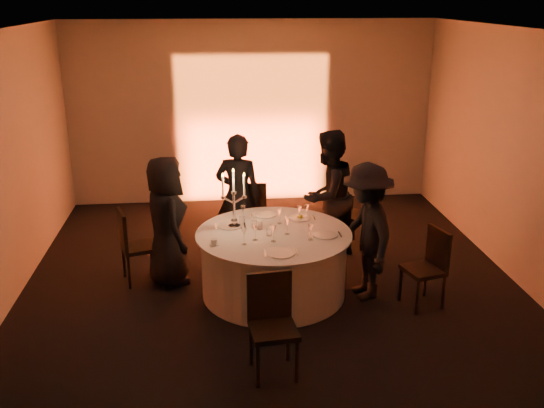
{
  "coord_description": "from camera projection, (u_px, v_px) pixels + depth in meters",
  "views": [
    {
      "loc": [
        -0.67,
        -6.43,
        3.36
      ],
      "look_at": [
        0.0,
        0.2,
        1.05
      ],
      "focal_mm": 40.0,
      "sensor_mm": 36.0,
      "label": 1
    }
  ],
  "objects": [
    {
      "name": "plate_back_right",
      "position": [
        300.0,
        217.0,
        7.39
      ],
      "size": [
        0.35,
        0.26,
        0.08
      ],
      "color": "white",
      "rests_on": "banquet_table"
    },
    {
      "name": "plate_back_left",
      "position": [
        265.0,
        215.0,
        7.5
      ],
      "size": [
        0.36,
        0.26,
        0.01
      ],
      "color": "white",
      "rests_on": "banquet_table"
    },
    {
      "name": "wine_glass_f",
      "position": [
        311.0,
        229.0,
        6.7
      ],
      "size": [
        0.07,
        0.07,
        0.19
      ],
      "color": "white",
      "rests_on": "banquet_table"
    },
    {
      "name": "tumbler_d",
      "position": [
        255.0,
        224.0,
        7.1
      ],
      "size": [
        0.07,
        0.07,
        0.09
      ],
      "primitive_type": "cylinder",
      "color": "white",
      "rests_on": "banquet_table"
    },
    {
      "name": "plate_left",
      "position": [
        230.0,
        226.0,
        7.15
      ],
      "size": [
        0.36,
        0.28,
        0.01
      ],
      "color": "white",
      "rests_on": "banquet_table"
    },
    {
      "name": "coffee_cup",
      "position": [
        214.0,
        242.0,
        6.62
      ],
      "size": [
        0.11,
        0.11,
        0.07
      ],
      "color": "white",
      "rests_on": "banquet_table"
    },
    {
      "name": "wine_glass_c",
      "position": [
        287.0,
        223.0,
        6.87
      ],
      "size": [
        0.07,
        0.07,
        0.19
      ],
      "color": "white",
      "rests_on": "banquet_table"
    },
    {
      "name": "tumbler_c",
      "position": [
        260.0,
        226.0,
        7.04
      ],
      "size": [
        0.07,
        0.07,
        0.09
      ],
      "primitive_type": "cylinder",
      "color": "white",
      "rests_on": "banquet_table"
    },
    {
      "name": "floor",
      "position": [
        274.0,
        293.0,
        7.21
      ],
      "size": [
        7.0,
        7.0,
        0.0
      ],
      "primitive_type": "plane",
      "color": "black",
      "rests_on": "ground"
    },
    {
      "name": "ceiling",
      "position": [
        274.0,
        32.0,
        6.23
      ],
      "size": [
        7.0,
        7.0,
        0.0
      ],
      "primitive_type": "plane",
      "rotation": [
        3.14,
        0.0,
        0.0
      ],
      "color": "white",
      "rests_on": "wall_back"
    },
    {
      "name": "wine_glass_b",
      "position": [
        299.0,
        210.0,
        7.27
      ],
      "size": [
        0.07,
        0.07,
        0.19
      ],
      "color": "white",
      "rests_on": "banquet_table"
    },
    {
      "name": "guest_left",
      "position": [
        166.0,
        221.0,
        7.24
      ],
      "size": [
        0.73,
        0.9,
        1.59
      ],
      "primitive_type": "imported",
      "rotation": [
        0.0,
        0.0,
        1.91
      ],
      "color": "black",
      "rests_on": "floor"
    },
    {
      "name": "chair_back_right",
      "position": [
        364.0,
        212.0,
        8.3
      ],
      "size": [
        0.58,
        0.58,
        0.94
      ],
      "rotation": [
        0.0,
        0.0,
        -2.33
      ],
      "color": "black",
      "rests_on": "floor"
    },
    {
      "name": "wine_glass_a",
      "position": [
        244.0,
        233.0,
        6.59
      ],
      "size": [
        0.07,
        0.07,
        0.19
      ],
      "color": "white",
      "rests_on": "banquet_table"
    },
    {
      "name": "wall_right",
      "position": [
        531.0,
        164.0,
        7.0
      ],
      "size": [
        0.0,
        7.0,
        7.0
      ],
      "primitive_type": "plane",
      "rotation": [
        1.57,
        0.0,
        -1.57
      ],
      "color": "#B5B1A8",
      "rests_on": "floor"
    },
    {
      "name": "plate_front",
      "position": [
        281.0,
        253.0,
        6.39
      ],
      "size": [
        0.36,
        0.29,
        0.01
      ],
      "color": "white",
      "rests_on": "banquet_table"
    },
    {
      "name": "wine_glass_g",
      "position": [
        306.0,
        209.0,
        7.32
      ],
      "size": [
        0.07,
        0.07,
        0.19
      ],
      "color": "white",
      "rests_on": "banquet_table"
    },
    {
      "name": "chair_left",
      "position": [
        133.0,
        242.0,
        7.33
      ],
      "size": [
        0.51,
        0.51,
        0.93
      ],
      "rotation": [
        0.0,
        0.0,
        1.88
      ],
      "color": "black",
      "rests_on": "floor"
    },
    {
      "name": "wine_glass_h",
      "position": [
        255.0,
        229.0,
        6.7
      ],
      "size": [
        0.07,
        0.07,
        0.19
      ],
      "color": "white",
      "rests_on": "banquet_table"
    },
    {
      "name": "wine_glass_i",
      "position": [
        273.0,
        230.0,
        6.67
      ],
      "size": [
        0.07,
        0.07,
        0.19
      ],
      "color": "white",
      "rests_on": "banquet_table"
    },
    {
      "name": "tumbler_a",
      "position": [
        269.0,
        232.0,
        6.86
      ],
      "size": [
        0.07,
        0.07,
        0.09
      ],
      "primitive_type": "cylinder",
      "color": "white",
      "rests_on": "banquet_table"
    },
    {
      "name": "wine_glass_e",
      "position": [
        280.0,
        213.0,
        7.19
      ],
      "size": [
        0.07,
        0.07,
        0.19
      ],
      "color": "white",
      "rests_on": "banquet_table"
    },
    {
      "name": "wall_back",
      "position": [
        252.0,
        113.0,
        10.01
      ],
      "size": [
        7.0,
        0.0,
        7.0
      ],
      "primitive_type": "plane",
      "rotation": [
        1.57,
        0.0,
        0.0
      ],
      "color": "#B5B1A8",
      "rests_on": "floor"
    },
    {
      "name": "guest_back_left",
      "position": [
        238.0,
        196.0,
        8.01
      ],
      "size": [
        0.7,
        0.56,
        1.68
      ],
      "primitive_type": "imported",
      "rotation": [
        0.0,
        0.0,
        2.85
      ],
      "color": "black",
      "rests_on": "floor"
    },
    {
      "name": "chair_right",
      "position": [
        429.0,
        263.0,
        6.79
      ],
      "size": [
        0.49,
        0.49,
        0.9
      ],
      "rotation": [
        0.0,
        0.0,
        -1.3
      ],
      "color": "black",
      "rests_on": "floor"
    },
    {
      "name": "tumbler_b",
      "position": [
        242.0,
        220.0,
        7.22
      ],
      "size": [
        0.07,
        0.07,
        0.09
      ],
      "primitive_type": "cylinder",
      "color": "white",
      "rests_on": "banquet_table"
    },
    {
      "name": "guest_right",
      "position": [
        366.0,
        232.0,
        6.9
      ],
      "size": [
        0.74,
        1.11,
        1.6
      ],
      "primitive_type": "imported",
      "rotation": [
        0.0,
        0.0,
        -1.42
      ],
      "color": "black",
      "rests_on": "floor"
    },
    {
      "name": "wall_front",
      "position": [
        337.0,
        342.0,
        3.43
      ],
      "size": [
        7.0,
        0.0,
        7.0
      ],
      "primitive_type": "plane",
      "rotation": [
        -1.57,
        0.0,
        0.0
      ],
      "color": "#B5B1A8",
      "rests_on": "floor"
    },
    {
      "name": "banquet_table",
      "position": [
        274.0,
        263.0,
        7.08
      ],
      "size": [
        1.8,
        1.8,
        0.77
      ],
      "color": "black",
      "rests_on": "floor"
    },
    {
      "name": "guest_back_right",
      "position": [
        328.0,
        196.0,
        7.92
      ],
      "size": [
        1.07,
        1.05,
        1.74
      ],
      "primitive_type": "imported",
      "rotation": [
        0.0,
        0.0,
        -2.45
      ],
      "color": "black",
      "rests_on": "floor"
    },
    {
      "name": "chair_back_left",
      "position": [
        251.0,
        210.0,
        8.33
      ],
      "size": [
        0.47,
        0.47,
        0.97
      ],
      "rotation": [
        0.0,
        0.0,
        3.04
      ],
      "color": "black",
      "rests_on": "floor"
    },
    {
      "name": "wine_glass_d",
      "position": [
        243.0,
        210.0,
        7.29
      ],
      "size": [
        0.07,
        0.07,
        0.19
      ],
      "color": "white",
      "rests_on": "banquet_table"
    },
    {
      "name": "chair_front",
      "position": [
        272.0,
        318.0,
        5.58
      ],
      "size": [
        0.46,
        0.46,
        0.96
      ],
      "rotation": [
        0.0,
        0.0,
        0.1
      ],
      "color": "black",
      "rests_on": "floor"
    },
    {
      "name": "candelabra",
      "position": [
        234.0,
        207.0,
        7.04
      ],
      "size": [
        0.3,
        0.15,
        0.72
      ],
      "color": "white",
      "rests_on": "banquet_table"
    },
    {
      "name": "uplighter_fixture",
      "position": [
        254.0,
        202.0,
        10.2
      ],
      "size": [
        0.25,
        0.12,
        0.1
      ],
      "primitive_type": "cube",
      "color": "black",
      "rests_on": "floor"
    },
    {
      "name": "plate_right",
      "position": [
        325.0,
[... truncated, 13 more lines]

